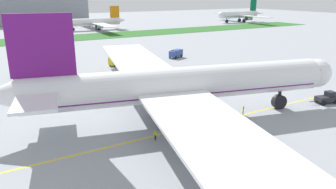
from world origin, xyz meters
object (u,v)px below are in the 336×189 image
at_px(ground_crew_wingwalker_starboard, 155,134).
at_px(parked_airliner_far_centre, 240,15).
at_px(ground_crew_wingwalker_port, 243,110).
at_px(parked_airliner_far_left, 94,22).
at_px(service_truck_baggage_loader, 116,60).
at_px(pushback_tug, 327,98).
at_px(airliner_foreground, 177,85).
at_px(service_truck_fuel_bowser, 25,71).
at_px(service_truck_catering_van, 176,53).

distance_m(ground_crew_wingwalker_starboard, parked_airliner_far_centre, 204.21).
bearing_deg(ground_crew_wingwalker_starboard, ground_crew_wingwalker_port, 3.66).
xyz_separation_m(parked_airliner_far_left, parked_airliner_far_centre, (105.96, -3.58, 0.89)).
bearing_deg(service_truck_baggage_loader, parked_airliner_far_left, 75.05).
bearing_deg(service_truck_baggage_loader, ground_crew_wingwalker_port, -86.12).
height_order(ground_crew_wingwalker_port, ground_crew_wingwalker_starboard, same).
bearing_deg(ground_crew_wingwalker_port, pushback_tug, -9.94).
height_order(pushback_tug, ground_crew_wingwalker_starboard, pushback_tug).
distance_m(ground_crew_wingwalker_port, parked_airliner_far_centre, 190.99).
bearing_deg(parked_airliner_far_left, airliner_foreground, -103.27).
relative_size(airliner_foreground, ground_crew_wingwalker_starboard, 58.64).
distance_m(airliner_foreground, ground_crew_wingwalker_starboard, 9.88).
bearing_deg(service_truck_fuel_bowser, parked_airliner_far_left, 62.39).
height_order(pushback_tug, ground_crew_wingwalker_port, pushback_tug).
xyz_separation_m(airliner_foreground, service_truck_catering_van, (28.81, 46.53, -4.55)).
distance_m(ground_crew_wingwalker_port, parked_airliner_far_left, 146.85).
relative_size(pushback_tug, parked_airliner_far_centre, 0.11).
xyz_separation_m(service_truck_baggage_loader, service_truck_fuel_bowser, (-25.02, -1.00, 0.03)).
xyz_separation_m(pushback_tug, parked_airliner_far_centre, (109.69, 144.79, 4.28)).
bearing_deg(ground_crew_wingwalker_starboard, parked_airliner_far_centre, 44.34).
xyz_separation_m(airliner_foreground, service_truck_baggage_loader, (7.73, 45.47, -4.57)).
bearing_deg(pushback_tug, ground_crew_wingwalker_port, 170.06).
relative_size(airliner_foreground, pushback_tug, 15.60).
relative_size(ground_crew_wingwalker_port, ground_crew_wingwalker_starboard, 1.00).
relative_size(pushback_tug, ground_crew_wingwalker_starboard, 3.76).
distance_m(ground_crew_wingwalker_port, service_truck_catering_van, 53.54).
bearing_deg(parked_airliner_far_left, ground_crew_wingwalker_starboard, -105.31).
bearing_deg(airliner_foreground, ground_crew_wingwalker_port, -19.79).
distance_m(airliner_foreground, service_truck_catering_van, 54.92).
height_order(ground_crew_wingwalker_starboard, parked_airliner_far_centre, parked_airliner_far_centre).
bearing_deg(service_truck_fuel_bowser, pushback_tug, -47.83).
bearing_deg(service_truck_baggage_loader, ground_crew_wingwalker_starboard, -106.00).
bearing_deg(airliner_foreground, parked_airliner_far_left, 76.73).
relative_size(ground_crew_wingwalker_starboard, service_truck_baggage_loader, 0.31).
distance_m(parked_airliner_far_left, parked_airliner_far_centre, 106.02).
xyz_separation_m(service_truck_baggage_loader, parked_airliner_far_centre, (131.50, 92.09, 3.88)).
bearing_deg(service_truck_fuel_bowser, service_truck_baggage_loader, 2.29).
relative_size(ground_crew_wingwalker_port, parked_airliner_far_left, 0.03).
xyz_separation_m(ground_crew_wingwalker_port, parked_airliner_far_centre, (128.14, 141.55, 4.34)).
xyz_separation_m(ground_crew_wingwalker_starboard, parked_airliner_far_left, (40.05, 146.27, 3.45)).
distance_m(service_truck_baggage_loader, service_truck_fuel_bowser, 25.04).
bearing_deg(parked_airliner_far_left, parked_airliner_far_centre, -1.93).
bearing_deg(airliner_foreground, ground_crew_wingwalker_starboard, -142.87).
distance_m(ground_crew_wingwalker_port, service_truck_fuel_bowser, 56.16).
xyz_separation_m(pushback_tug, service_truck_catering_van, (-0.73, 53.75, 0.42)).
bearing_deg(service_truck_catering_van, pushback_tug, -89.22).
bearing_deg(service_truck_baggage_loader, pushback_tug, -67.52).
distance_m(service_truck_baggage_loader, parked_airliner_far_centre, 160.58).
bearing_deg(parked_airliner_far_left, ground_crew_wingwalker_port, -98.69).
relative_size(pushback_tug, parked_airliner_far_left, 0.10).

